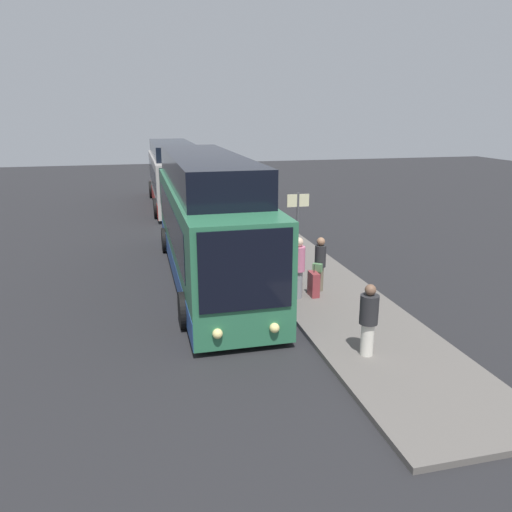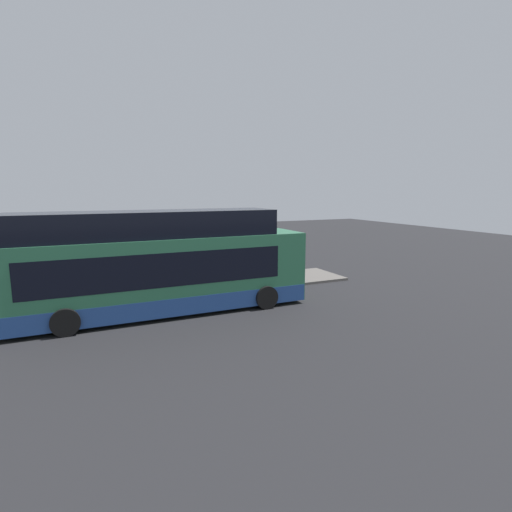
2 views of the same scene
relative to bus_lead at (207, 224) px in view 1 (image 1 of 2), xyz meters
name	(u,v)px [view 1 (image 1 of 2)]	position (x,y,z in m)	size (l,w,h in m)	color
ground	(212,280)	(0.48, 0.05, -1.83)	(80.00, 80.00, 0.00)	#232326
platform	(302,272)	(0.48, 3.22, -1.76)	(20.00, 3.15, 0.13)	#605B56
bus_lead	(207,224)	(0.00, 0.00, 0.00)	(11.81, 2.73, 4.10)	#2D704C
bus_second	(174,177)	(-13.91, 0.00, -0.16)	(10.58, 2.79, 3.70)	#B2ADA8
passenger_boarding	(298,265)	(3.02, 2.21, -0.70)	(0.43, 0.43, 1.84)	gray
passenger_waiting	(369,318)	(6.82, 2.60, -0.80)	(0.48, 0.48, 1.69)	silver
passenger_with_bags	(320,262)	(2.59, 3.05, -0.78)	(0.59, 0.55, 1.68)	#6B604C
suitcase	(314,284)	(2.98, 2.72, -1.33)	(0.48, 0.23, 0.98)	maroon
sign_post	(298,213)	(-2.11, 3.87, -0.19)	(0.10, 0.89, 2.28)	#4C4C51
trash_bin	(293,250)	(-0.89, 3.33, -1.37)	(0.44, 0.44, 0.65)	#2D4C33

